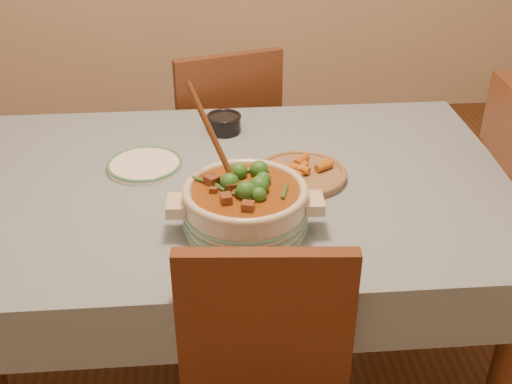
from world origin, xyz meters
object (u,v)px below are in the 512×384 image
fried_plate (301,173)px  dining_table (232,207)px  chair_far (222,138)px  white_plate (145,165)px  condiment_bowl (224,122)px  stew_casserole (245,204)px

fried_plate → dining_table: bearing=179.9°
chair_far → dining_table: bearing=73.9°
white_plate → fried_plate: fried_plate is taller
condiment_bowl → dining_table: bearing=-88.9°
stew_casserole → fried_plate: (0.18, 0.26, -0.06)m
fried_plate → chair_far: size_ratio=0.38×
stew_casserole → fried_plate: size_ratio=1.17×
stew_casserole → condiment_bowl: stew_casserole is taller
stew_casserole → fried_plate: bearing=55.0°
stew_casserole → condiment_bowl: (-0.03, 0.60, -0.05)m
fried_plate → chair_far: (-0.21, 0.78, -0.25)m
stew_casserole → white_plate: (-0.29, 0.37, -0.07)m
dining_table → chair_far: 0.79m
stew_casserole → condiment_bowl: 0.61m
dining_table → white_plate: size_ratio=5.81×
dining_table → stew_casserole: 0.32m
condiment_bowl → white_plate: bearing=-136.9°
stew_casserole → chair_far: size_ratio=0.44×
stew_casserole → chair_far: bearing=91.6°
stew_casserole → chair_far: 1.09m
white_plate → fried_plate: bearing=-12.4°
condiment_bowl → fried_plate: 0.40m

